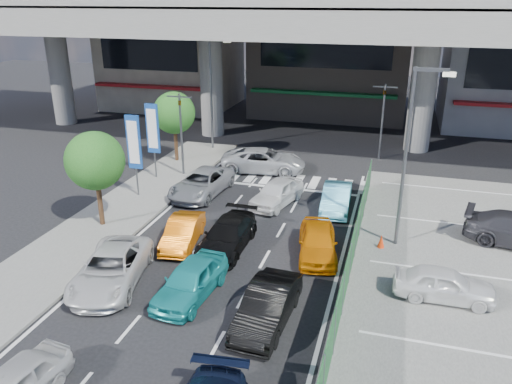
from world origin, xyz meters
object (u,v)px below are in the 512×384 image
(tree_near, at_px, (95,161))
(taxi_orange_left, at_px, (183,232))
(sedan_black_mid, at_px, (227,235))
(street_lamp_left, at_px, (213,85))
(signboard_far, at_px, (153,131))
(traffic_light_left, at_px, (180,114))
(crossing_wagon_silver, at_px, (264,160))
(sedan_white_front_mid, at_px, (277,193))
(taxi_teal_mid, at_px, (191,281))
(parked_sedan_white, at_px, (444,284))
(traffic_light_right, at_px, (384,103))
(street_lamp_right, at_px, (411,145))
(signboard_near, at_px, (134,145))
(wagon_silver_front_left, at_px, (202,183))
(taxi_orange_right, at_px, (318,241))
(sedan_white_mid_left, at_px, (111,269))
(hatch_black_mid_right, at_px, (267,306))
(traffic_cone, at_px, (381,241))
(tree_far, at_px, (174,113))

(tree_near, relative_size, taxi_orange_left, 1.28)
(tree_near, xyz_separation_m, sedan_black_mid, (6.73, -0.51, -2.73))
(street_lamp_left, bearing_deg, signboard_far, -100.31)
(signboard_far, height_order, tree_near, tree_near)
(traffic_light_left, height_order, crossing_wagon_silver, traffic_light_left)
(sedan_white_front_mid, bearing_deg, taxi_teal_mid, -80.63)
(taxi_orange_left, xyz_separation_m, parked_sedan_white, (11.17, -1.44, 0.07))
(traffic_light_right, relative_size, signboard_far, 1.11)
(parked_sedan_white, bearing_deg, traffic_light_left, 55.68)
(signboard_far, xyz_separation_m, taxi_orange_left, (5.24, -7.66, -2.45))
(street_lamp_right, xyz_separation_m, signboard_far, (-14.77, 4.99, -1.71))
(taxi_teal_mid, height_order, sedan_white_front_mid, same)
(taxi_teal_mid, bearing_deg, traffic_light_right, 78.54)
(signboard_near, height_order, taxi_teal_mid, signboard_near)
(street_lamp_right, relative_size, signboard_near, 1.70)
(signboard_far, relative_size, tree_near, 0.98)
(traffic_light_left, relative_size, wagon_silver_front_left, 1.05)
(traffic_light_left, distance_m, street_lamp_left, 6.06)
(street_lamp_right, height_order, wagon_silver_front_left, street_lamp_right)
(street_lamp_left, height_order, wagon_silver_front_left, street_lamp_left)
(signboard_far, xyz_separation_m, tree_near, (0.60, -6.99, 0.32))
(taxi_orange_right, bearing_deg, wagon_silver_front_left, 133.84)
(street_lamp_left, distance_m, wagon_silver_front_left, 9.93)
(sedan_white_mid_left, height_order, parked_sedan_white, sedan_white_mid_left)
(taxi_orange_left, bearing_deg, tree_near, 162.77)
(hatch_black_mid_right, bearing_deg, traffic_cone, 65.67)
(traffic_light_left, height_order, sedan_white_front_mid, traffic_light_left)
(tree_near, bearing_deg, signboard_near, 92.87)
(wagon_silver_front_left, bearing_deg, signboard_far, 160.69)
(street_lamp_right, height_order, tree_far, street_lamp_right)
(traffic_light_left, distance_m, traffic_light_right, 13.63)
(tree_near, height_order, taxi_orange_right, tree_near)
(taxi_teal_mid, xyz_separation_m, traffic_cone, (6.70, 5.96, -0.32))
(taxi_orange_right, bearing_deg, tree_far, 126.52)
(traffic_light_left, distance_m, sedan_white_mid_left, 13.24)
(traffic_light_right, height_order, taxi_orange_right, traffic_light_right)
(sedan_black_mid, relative_size, wagon_silver_front_left, 0.91)
(wagon_silver_front_left, bearing_deg, sedan_black_mid, -53.32)
(traffic_light_right, distance_m, hatch_black_mid_right, 20.75)
(traffic_light_right, height_order, sedan_white_front_mid, traffic_light_right)
(tree_far, relative_size, sedan_white_mid_left, 0.97)
(wagon_silver_front_left, height_order, crossing_wagon_silver, crossing_wagon_silver)
(wagon_silver_front_left, relative_size, parked_sedan_white, 1.36)
(signboard_near, bearing_deg, sedan_white_mid_left, -67.64)
(street_lamp_left, distance_m, crossing_wagon_silver, 7.34)
(traffic_light_left, height_order, taxi_teal_mid, traffic_light_left)
(street_lamp_left, bearing_deg, sedan_black_mid, -67.35)
(traffic_light_left, bearing_deg, taxi_orange_left, -66.13)
(sedan_white_mid_left, xyz_separation_m, wagon_silver_front_left, (-0.18, 9.88, 0.00))
(traffic_light_right, xyz_separation_m, street_lamp_right, (1.67, -13.00, 0.83))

